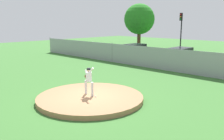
% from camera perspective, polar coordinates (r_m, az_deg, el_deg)
% --- Properties ---
extents(ground_plane, '(80.00, 80.00, 0.00)m').
position_cam_1_polar(ground_plane, '(17.73, 9.68, -2.57)').
color(ground_plane, '#386B2D').
extents(asphalt_strip, '(44.00, 7.00, 0.01)m').
position_cam_1_polar(asphalt_strip, '(25.08, 20.73, 0.94)').
color(asphalt_strip, '#2B2B2D').
rests_on(asphalt_strip, ground_plane).
extents(pitchers_mound, '(5.75, 5.75, 0.25)m').
position_cam_1_polar(pitchers_mound, '(13.34, -5.14, -6.55)').
color(pitchers_mound, '#99704C').
rests_on(pitchers_mound, ground_plane).
extents(pitcher_youth, '(0.81, 0.32, 1.60)m').
position_cam_1_polar(pitcher_youth, '(13.22, -5.50, -1.98)').
color(pitcher_youth, silver).
rests_on(pitcher_youth, pitchers_mound).
extents(baseball, '(0.07, 0.07, 0.07)m').
position_cam_1_polar(baseball, '(13.03, -3.91, -6.21)').
color(baseball, white).
rests_on(baseball, pitchers_mound).
extents(chainlink_fence, '(39.92, 0.07, 2.05)m').
position_cam_1_polar(chainlink_fence, '(20.91, 15.99, 2.00)').
color(chainlink_fence, gray).
rests_on(chainlink_fence, ground_plane).
extents(parked_car_teal, '(1.81, 4.58, 1.61)m').
position_cam_1_polar(parked_car_teal, '(25.60, 15.71, 3.22)').
color(parked_car_teal, '#146066').
rests_on(parked_car_teal, ground_plane).
extents(parked_car_burgundy, '(1.90, 4.33, 1.61)m').
position_cam_1_polar(parked_car_burgundy, '(28.96, 5.44, 4.46)').
color(parked_car_burgundy, maroon).
rests_on(parked_car_burgundy, ground_plane).
extents(traffic_cone_orange, '(0.40, 0.40, 0.55)m').
position_cam_1_polar(traffic_cone_orange, '(29.86, 0.50, 3.74)').
color(traffic_cone_orange, orange).
rests_on(traffic_cone_orange, asphalt_strip).
extents(traffic_light_near, '(0.28, 0.46, 5.21)m').
position_cam_1_polar(traffic_light_near, '(30.67, 15.90, 9.66)').
color(traffic_light_near, black).
rests_on(traffic_light_near, ground_plane).
extents(tree_broad_right, '(4.62, 4.62, 6.89)m').
position_cam_1_polar(tree_broad_right, '(37.83, 6.44, 11.78)').
color(tree_broad_right, '#4C331E').
rests_on(tree_broad_right, ground_plane).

